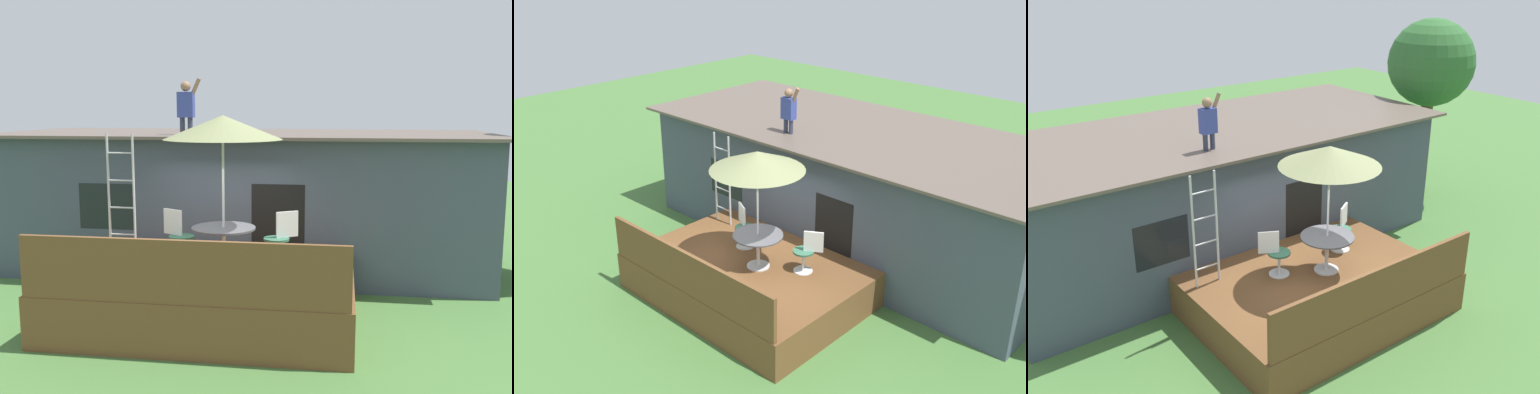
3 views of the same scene
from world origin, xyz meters
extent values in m
plane|color=#477538|center=(0.00, 0.00, 0.00)|extent=(40.00, 40.00, 0.00)
cube|color=#424C5B|center=(0.00, 3.60, 1.43)|extent=(10.00, 4.00, 2.87)
cube|color=#66564C|center=(0.00, 3.60, 2.90)|extent=(10.50, 4.50, 0.06)
cube|color=black|center=(-2.42, 1.61, 1.55)|extent=(1.10, 0.03, 0.90)
cube|color=black|center=(0.96, 1.61, 1.05)|extent=(1.00, 0.03, 2.00)
cube|color=brown|center=(0.00, 0.00, 0.40)|extent=(4.70, 3.45, 0.80)
cube|color=brown|center=(0.00, -1.67, 1.25)|extent=(4.60, 0.08, 0.90)
cylinder|color=silver|center=(0.25, 0.00, 0.82)|extent=(0.48, 0.48, 0.03)
cylinder|color=silver|center=(0.25, 0.00, 1.17)|extent=(0.07, 0.07, 0.71)
cylinder|color=#4C4C51|center=(0.25, 0.00, 1.53)|extent=(1.04, 1.04, 0.03)
cylinder|color=silver|center=(0.25, 0.00, 2.00)|extent=(0.04, 0.04, 2.40)
cone|color=#8C9360|center=(0.25, 0.00, 3.15)|extent=(1.90, 1.90, 0.38)
cylinder|color=silver|center=(-2.08, 0.96, 1.90)|extent=(0.04, 0.04, 2.20)
cylinder|color=silver|center=(-1.60, 0.96, 1.90)|extent=(0.04, 0.04, 2.20)
cylinder|color=silver|center=(-1.84, 0.96, 1.15)|extent=(0.48, 0.03, 0.03)
cylinder|color=silver|center=(-1.84, 0.96, 1.65)|extent=(0.48, 0.03, 0.03)
cylinder|color=silver|center=(-1.84, 0.96, 2.15)|extent=(0.48, 0.03, 0.03)
cylinder|color=silver|center=(-1.84, 0.96, 2.65)|extent=(0.48, 0.03, 0.03)
cylinder|color=#33384C|center=(-1.04, 2.26, 3.10)|extent=(0.10, 0.10, 0.34)
cylinder|color=#33384C|center=(-0.88, 2.26, 3.10)|extent=(0.10, 0.10, 0.34)
cube|color=#384799|center=(-0.96, 2.26, 3.52)|extent=(0.32, 0.20, 0.50)
sphere|color=#997051|center=(-0.96, 2.26, 3.88)|extent=(0.20, 0.20, 0.20)
cylinder|color=#997051|center=(-0.78, 2.26, 3.82)|extent=(0.26, 0.08, 0.44)
cylinder|color=silver|center=(-0.58, 0.43, 0.81)|extent=(0.40, 0.40, 0.02)
cylinder|color=silver|center=(-0.58, 0.43, 1.03)|extent=(0.06, 0.06, 0.44)
cylinder|color=#33664C|center=(-0.58, 0.43, 1.26)|extent=(0.44, 0.44, 0.04)
cube|color=silver|center=(-0.75, 0.52, 1.50)|extent=(0.37, 0.22, 0.44)
cylinder|color=silver|center=(1.06, 0.50, 0.81)|extent=(0.40, 0.40, 0.02)
cylinder|color=silver|center=(1.06, 0.50, 1.03)|extent=(0.06, 0.06, 0.44)
cylinder|color=#33664C|center=(1.06, 0.50, 1.26)|extent=(0.44, 0.44, 0.04)
cube|color=silver|center=(1.23, 0.61, 1.50)|extent=(0.36, 0.25, 0.44)
camera|label=1|loc=(2.14, -9.02, 3.44)|focal=40.75mm
camera|label=2|loc=(8.07, -7.90, 7.22)|focal=42.80mm
camera|label=3|loc=(-6.31, -7.45, 6.42)|focal=40.44mm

